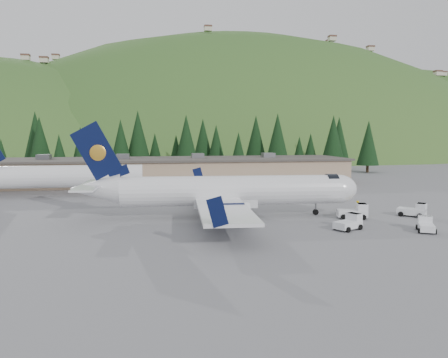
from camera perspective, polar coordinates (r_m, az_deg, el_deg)
ground at (r=53.21m, az=1.10°, el=-4.94°), size 600.00×600.00×0.00m
airliner at (r=52.60m, az=0.01°, el=-1.68°), size 34.65×32.50×11.50m
second_airliner at (r=75.15m, az=-21.28°, el=0.38°), size 27.50×11.00×10.05m
baggage_tug_a at (r=47.86m, az=16.08°, el=-5.48°), size 3.45×2.89×1.64m
baggage_tug_b at (r=57.93m, az=23.61°, el=-3.77°), size 3.41×3.37×1.71m
baggage_tug_c at (r=49.70m, az=24.86°, el=-5.46°), size 2.62×3.15×1.50m
terminal_building at (r=89.76m, az=-6.63°, el=1.11°), size 71.00×17.00×6.10m
baggage_tug_d at (r=54.22m, az=16.72°, el=-4.11°), size 3.71×2.73×1.81m
ramp_worker at (r=55.78m, az=16.97°, el=-3.69°), size 0.83×0.80×1.91m
tree_line at (r=111.63m, az=-5.07°, el=4.66°), size 112.78×18.77×14.50m
hills at (r=282.00m, az=3.84°, el=-13.39°), size 614.00×330.00×300.00m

